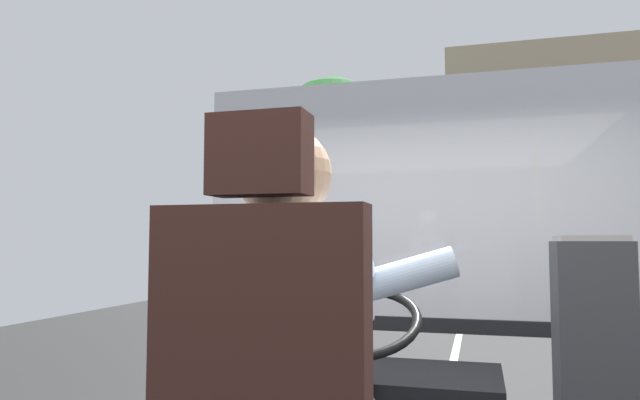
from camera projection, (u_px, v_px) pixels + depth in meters
name	position (u px, v px, depth m)	size (l,w,h in m)	color
ground	(458.00, 341.00, 10.07)	(18.00, 44.00, 0.06)	#2C2C2C
bus_driver	(289.00, 340.00, 1.42)	(0.83, 0.56, 0.86)	#332D28
fare_box	(594.00, 381.00, 1.97)	(0.24, 0.25, 1.00)	#333338
windshield_panel	(409.00, 230.00, 3.31)	(2.50, 0.08, 1.48)	silver
street_tree	(332.00, 140.00, 13.77)	(2.91, 2.91, 5.68)	#4C3828
shop_building	(619.00, 176.00, 18.53)	(10.67, 5.81, 7.69)	tan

